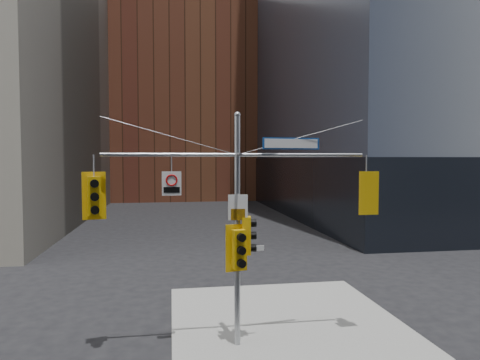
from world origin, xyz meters
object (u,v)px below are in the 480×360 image
object	(u,v)px
regulatory_sign_arm	(172,183)
traffic_light_east_arm	(366,193)
traffic_light_west_arm	(94,196)
traffic_light_pole_side	(248,235)
street_sign_blade	(291,144)
traffic_light_pole_front	(239,249)
signal_assembly	(237,207)

from	to	relation	value
regulatory_sign_arm	traffic_light_east_arm	bearing A→B (deg)	-1.48
traffic_light_west_arm	regulatory_sign_arm	distance (m)	2.24
traffic_light_east_arm	regulatory_sign_arm	xyz separation A→B (m)	(-6.13, -0.02, 0.37)
traffic_light_pole_side	regulatory_sign_arm	distance (m)	2.82
traffic_light_west_arm	street_sign_blade	world-z (taller)	street_sign_blade
traffic_light_pole_front	street_sign_blade	size ratio (longest dim) A/B	0.77
traffic_light_west_arm	traffic_light_pole_side	world-z (taller)	traffic_light_west_arm
traffic_light_pole_side	regulatory_sign_arm	size ratio (longest dim) A/B	1.62
signal_assembly	traffic_light_pole_front	bearing A→B (deg)	-90.31
signal_assembly	traffic_light_pole_front	xyz separation A→B (m)	(-0.00, -0.27, -1.24)
traffic_light_pole_front	regulatory_sign_arm	size ratio (longest dim) A/B	2.02
traffic_light_west_arm	street_sign_blade	size ratio (longest dim) A/B	0.75
regulatory_sign_arm	traffic_light_west_arm	bearing A→B (deg)	177.45
traffic_light_east_arm	street_sign_blade	bearing A→B (deg)	-1.63
traffic_light_pole_side	traffic_light_east_arm	bearing A→B (deg)	-82.29
street_sign_blade	regulatory_sign_arm	xyz separation A→B (m)	(-3.65, -0.02, -1.18)
signal_assembly	traffic_light_pole_side	size ratio (longest dim) A/B	6.93
signal_assembly	regulatory_sign_arm	xyz separation A→B (m)	(-1.97, -0.02, 0.76)
traffic_light_east_arm	traffic_light_pole_side	size ratio (longest dim) A/B	1.19
street_sign_blade	traffic_light_west_arm	bearing A→B (deg)	172.75
traffic_light_east_arm	traffic_light_pole_front	world-z (taller)	traffic_light_east_arm
traffic_light_east_arm	street_sign_blade	world-z (taller)	street_sign_blade
traffic_light_pole_side	traffic_light_pole_front	world-z (taller)	traffic_light_pole_side
traffic_light_pole_front	traffic_light_east_arm	bearing A→B (deg)	-8.53
signal_assembly	street_sign_blade	xyz separation A→B (m)	(1.69, 0.00, 1.93)
traffic_light_west_arm	street_sign_blade	xyz separation A→B (m)	(5.86, -0.01, 1.55)
street_sign_blade	traffic_light_east_arm	bearing A→B (deg)	-7.22
traffic_light_east_arm	street_sign_blade	size ratio (longest dim) A/B	0.74
traffic_light_west_arm	traffic_light_east_arm	xyz separation A→B (m)	(8.34, -0.01, -0.00)
street_sign_blade	traffic_light_pole_front	bearing A→B (deg)	-178.08
traffic_light_pole_side	regulatory_sign_arm	bearing A→B (deg)	98.23
traffic_light_pole_front	regulatory_sign_arm	xyz separation A→B (m)	(-1.97, 0.25, 1.99)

